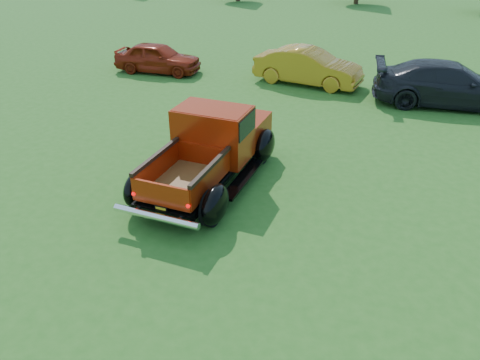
{
  "coord_description": "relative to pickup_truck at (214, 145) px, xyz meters",
  "views": [
    {
      "loc": [
        2.66,
        -7.71,
        5.71
      ],
      "look_at": [
        -0.46,
        0.2,
        0.96
      ],
      "focal_mm": 35.0,
      "sensor_mm": 36.0,
      "label": 1
    }
  ],
  "objects": [
    {
      "name": "ground",
      "position": [
        1.77,
        -1.75,
        -0.87
      ],
      "size": [
        120.0,
        120.0,
        0.0
      ],
      "primitive_type": "plane",
      "color": "#255618",
      "rests_on": "ground"
    },
    {
      "name": "pickup_truck",
      "position": [
        0.0,
        0.0,
        0.0
      ],
      "size": [
        2.34,
        4.95,
        1.83
      ],
      "rotation": [
        0.0,
        0.0,
        -0.01
      ],
      "color": "black",
      "rests_on": "ground"
    },
    {
      "name": "show_car_red",
      "position": [
        -6.02,
        7.58,
        -0.25
      ],
      "size": [
        3.74,
        1.79,
        1.23
      ],
      "primitive_type": "imported",
      "rotation": [
        0.0,
        0.0,
        1.67
      ],
      "color": "maroon",
      "rests_on": "ground"
    },
    {
      "name": "show_car_yellow",
      "position": [
        0.27,
        8.31,
        -0.18
      ],
      "size": [
        4.29,
        1.88,
        1.37
      ],
      "primitive_type": "imported",
      "rotation": [
        0.0,
        0.0,
        1.47
      ],
      "color": "#AD7417",
      "rests_on": "ground"
    },
    {
      "name": "show_car_grey",
      "position": [
        5.39,
        7.78,
        -0.13
      ],
      "size": [
        5.33,
        2.83,
        1.47
      ],
      "primitive_type": "imported",
      "rotation": [
        0.0,
        0.0,
        1.73
      ],
      "color": "black",
      "rests_on": "ground"
    }
  ]
}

